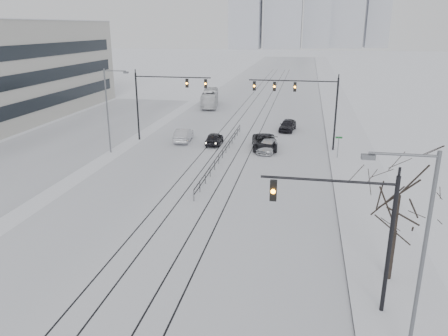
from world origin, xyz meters
TOP-DOWN VIEW (x-y plane):
  - road at (0.00, 60.00)m, footprint 22.00×260.00m
  - sidewalk_east at (13.50, 60.00)m, footprint 5.00×260.00m
  - curb at (11.05, 60.00)m, footprint 0.10×260.00m
  - parking_strip at (-20.00, 35.00)m, footprint 14.00×60.00m
  - tram_rails at (-0.00, 40.00)m, footprint 5.30×180.00m
  - traffic_mast_near at (10.79, 6.00)m, footprint 6.10×0.37m
  - traffic_mast_ne at (8.15, 34.99)m, footprint 9.60×0.37m
  - traffic_mast_nw at (-8.52, 36.00)m, footprint 9.10×0.37m
  - street_light_east at (12.70, 3.00)m, footprint 2.73×0.25m
  - street_light_west at (-12.20, 30.00)m, footprint 2.73×0.25m
  - bare_tree at (13.20, 9.00)m, footprint 4.40×4.40m
  - median_fence at (0.00, 30.00)m, footprint 0.06×24.00m
  - street_sign at (11.80, 32.00)m, footprint 0.70×0.06m
  - sedan_sb_inner at (-2.00, 35.34)m, footprint 1.74×4.18m
  - sedan_sb_outer at (-5.91, 36.03)m, footprint 2.00×4.82m
  - sedan_nb_front at (3.92, 34.50)m, footprint 3.41×5.97m
  - sedan_nb_right at (4.36, 33.46)m, footprint 2.21×4.61m
  - sedan_nb_far at (6.07, 43.94)m, footprint 2.39×4.66m
  - box_truck at (-7.94, 60.01)m, footprint 3.90×10.40m

SIDE VIEW (x-z plane):
  - road at x=0.00m, z-range 0.00..0.02m
  - parking_strip at x=-20.00m, z-range 0.00..0.03m
  - tram_rails at x=0.00m, z-range 0.02..0.03m
  - curb at x=11.05m, z-range 0.00..0.12m
  - sidewalk_east at x=13.50m, z-range 0.00..0.16m
  - median_fence at x=0.00m, z-range 0.03..1.03m
  - sedan_nb_right at x=4.36m, z-range 0.00..1.30m
  - sedan_sb_inner at x=-2.00m, z-range 0.00..1.42m
  - sedan_nb_far at x=6.07m, z-range 0.00..1.52m
  - sedan_sb_outer at x=-5.91m, z-range 0.00..1.55m
  - sedan_nb_front at x=3.92m, z-range 0.00..1.57m
  - box_truck at x=-7.94m, z-range 0.00..2.83m
  - street_sign at x=11.80m, z-range 0.41..2.81m
  - bare_tree at x=13.20m, z-range 1.44..7.54m
  - traffic_mast_near at x=10.79m, z-range 1.06..8.06m
  - street_light_east at x=12.70m, z-range 0.71..9.71m
  - street_light_west at x=-12.20m, z-range 0.71..9.71m
  - traffic_mast_nw at x=-8.52m, z-range 1.57..9.57m
  - traffic_mast_ne at x=8.15m, z-range 1.76..9.76m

